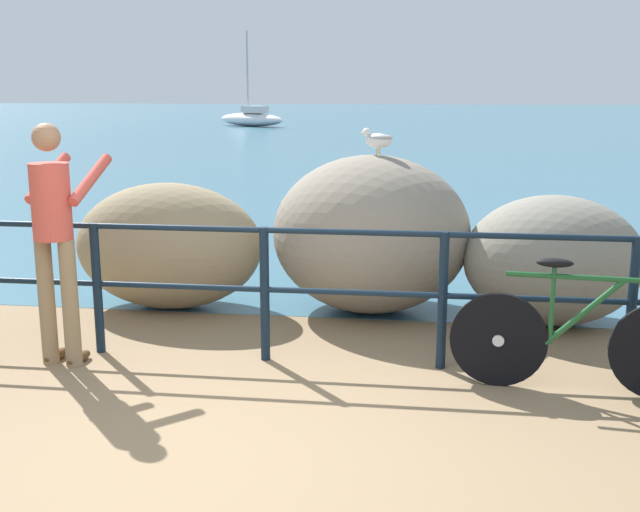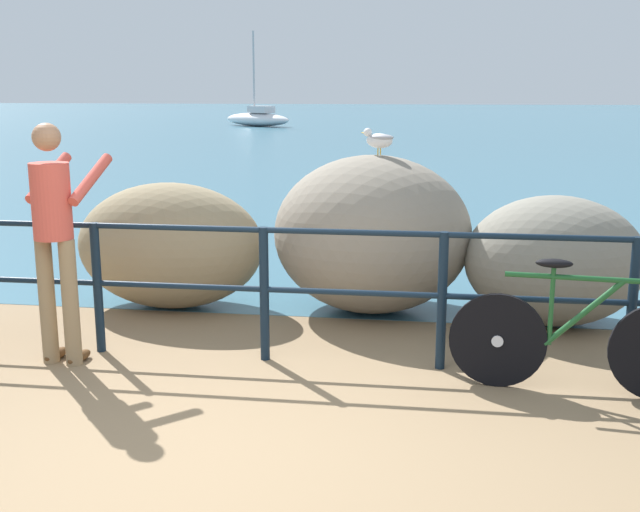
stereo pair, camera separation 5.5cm
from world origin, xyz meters
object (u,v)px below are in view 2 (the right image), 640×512
object	(u,v)px
bicycle	(602,329)
seagull	(379,139)
breakwater_boulder_left	(170,246)
breakwater_boulder_main	(372,234)
sailboat	(258,118)
breakwater_boulder_right	(554,261)
person_at_railing	(55,232)

from	to	relation	value
bicycle	seagull	world-z (taller)	seagull
bicycle	breakwater_boulder_left	world-z (taller)	breakwater_boulder_left
seagull	breakwater_boulder_main	bearing A→B (deg)	43.53
breakwater_boulder_main	breakwater_boulder_left	bearing A→B (deg)	-175.50
bicycle	seagull	xyz separation A→B (m)	(-1.62, 1.82, 1.11)
breakwater_boulder_main	sailboat	xyz separation A→B (m)	(-8.74, 33.80, -0.29)
breakwater_boulder_right	breakwater_boulder_main	bearing A→B (deg)	173.21
person_at_railing	seagull	bearing A→B (deg)	-43.08
breakwater_boulder_main	bicycle	bearing A→B (deg)	-47.35
bicycle	sailboat	size ratio (longest dim) A/B	0.35
bicycle	breakwater_boulder_left	bearing A→B (deg)	160.83
breakwater_boulder_left	breakwater_boulder_main	bearing A→B (deg)	4.50
sailboat	breakwater_boulder_right	bearing A→B (deg)	138.80
seagull	sailboat	xyz separation A→B (m)	(-8.78, 33.78, -1.15)
seagull	sailboat	world-z (taller)	sailboat
breakwater_boulder_left	breakwater_boulder_right	bearing A→B (deg)	-0.69
breakwater_boulder_main	breakwater_boulder_left	size ratio (longest dim) A/B	1.03
bicycle	breakwater_boulder_right	xyz separation A→B (m)	(-0.08, 1.62, 0.10)
breakwater_boulder_main	sailboat	world-z (taller)	sailboat
breakwater_boulder_left	breakwater_boulder_right	distance (m)	3.45
breakwater_boulder_main	breakwater_boulder_right	size ratio (longest dim) A/B	1.17
bicycle	person_at_railing	xyz separation A→B (m)	(-3.84, 0.09, 0.53)
breakwater_boulder_left	sailboat	distance (m)	34.63
bicycle	person_at_railing	world-z (taller)	person_at_railing
breakwater_boulder_left	seagull	size ratio (longest dim) A/B	5.25
breakwater_boulder_right	sailboat	distance (m)	35.52
bicycle	sailboat	distance (m)	37.10
breakwater_boulder_main	seagull	bearing A→B (deg)	17.51
bicycle	sailboat	world-z (taller)	sailboat
breakwater_boulder_right	person_at_railing	bearing A→B (deg)	-157.76
person_at_railing	breakwater_boulder_main	size ratio (longest dim) A/B	0.99
breakwater_boulder_main	seagull	distance (m)	0.86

